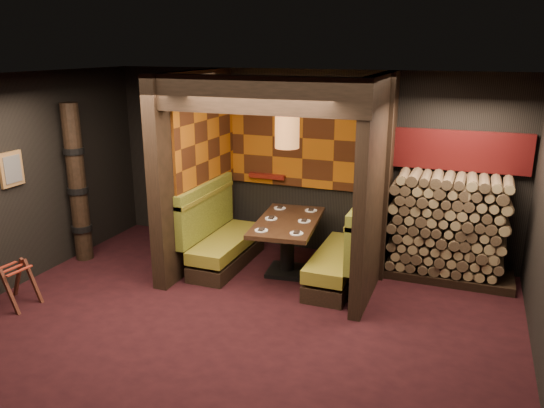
{
  "coord_description": "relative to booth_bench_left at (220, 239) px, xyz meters",
  "views": [
    {
      "loc": [
        2.43,
        -5.03,
        3.16
      ],
      "look_at": [
        0.0,
        1.3,
        1.15
      ],
      "focal_mm": 35.0,
      "sensor_mm": 36.0,
      "label": 1
    }
  ],
  "objects": [
    {
      "name": "place_settings",
      "position": [
        1.04,
        0.05,
        0.42
      ],
      "size": [
        0.78,
        1.28,
        0.03
      ],
      "color": "white",
      "rests_on": "dining_table"
    },
    {
      "name": "tapa_back_panel",
      "position": [
        0.94,
        1.06,
        1.42
      ],
      "size": [
        2.4,
        0.06,
        1.55
      ],
      "primitive_type": "cube",
      "color": "#9C4F0D",
      "rests_on": "wall_back"
    },
    {
      "name": "totem_column",
      "position": [
        -2.09,
        -0.55,
        0.79
      ],
      "size": [
        0.31,
        0.31,
        2.4
      ],
      "color": "black",
      "rests_on": "floor"
    },
    {
      "name": "partition_right",
      "position": [
        2.26,
        0.05,
        1.02
      ],
      "size": [
        0.15,
        2.1,
        2.85
      ],
      "primitive_type": "cube",
      "color": "black",
      "rests_on": "floor"
    },
    {
      "name": "booth_bench_left",
      "position": [
        0.0,
        0.0,
        0.0
      ],
      "size": [
        0.68,
        1.6,
        1.14
      ],
      "color": "black",
      "rests_on": "floor"
    },
    {
      "name": "booth_bench_right",
      "position": [
        1.89,
        0.0,
        0.0
      ],
      "size": [
        0.68,
        1.6,
        1.14
      ],
      "color": "black",
      "rests_on": "floor"
    },
    {
      "name": "floor",
      "position": [
        0.96,
        -1.65,
        -0.41
      ],
      "size": [
        6.5,
        5.5,
        0.02
      ],
      "primitive_type": "cube",
      "color": "black",
      "rests_on": "ground"
    },
    {
      "name": "partition_left",
      "position": [
        -0.39,
        -0.0,
        1.02
      ],
      "size": [
        0.2,
        2.2,
        2.85
      ],
      "primitive_type": "cube",
      "color": "black",
      "rests_on": "floor"
    },
    {
      "name": "ceiling",
      "position": [
        0.96,
        -1.65,
        2.46
      ],
      "size": [
        6.5,
        5.5,
        0.02
      ],
      "primitive_type": "cube",
      "color": "black",
      "rests_on": "ground"
    },
    {
      "name": "bay_front_post",
      "position": [
        2.35,
        0.31,
        1.02
      ],
      "size": [
        0.08,
        0.08,
        2.85
      ],
      "primitive_type": "cube",
      "color": "black",
      "rests_on": "floor"
    },
    {
      "name": "framed_picture",
      "position": [
        -2.25,
        -1.55,
        1.22
      ],
      "size": [
        0.05,
        0.36,
        0.46
      ],
      "color": "olive",
      "rests_on": "wall_left"
    },
    {
      "name": "firewood_stack",
      "position": [
        3.25,
        0.7,
        0.35
      ],
      "size": [
        1.73,
        0.7,
        1.5
      ],
      "color": "black",
      "rests_on": "floor"
    },
    {
      "name": "wall_back",
      "position": [
        0.96,
        1.11,
        1.02
      ],
      "size": [
        6.5,
        0.02,
        2.85
      ],
      "primitive_type": "cube",
      "color": "black",
      "rests_on": "ground"
    },
    {
      "name": "pendant_lamp",
      "position": [
        1.04,
        0.0,
        1.68
      ],
      "size": [
        0.33,
        0.33,
        1.0
      ],
      "color": "#9B5E2E",
      "rests_on": "ceiling"
    },
    {
      "name": "dining_table",
      "position": [
        1.04,
        0.05,
        0.17
      ],
      "size": [
        1.0,
        1.61,
        0.81
      ],
      "color": "black",
      "rests_on": "floor"
    },
    {
      "name": "header_beam",
      "position": [
        0.94,
        -0.95,
        2.23
      ],
      "size": [
        2.85,
        0.18,
        0.44
      ],
      "primitive_type": "cube",
      "color": "black",
      "rests_on": "partition_left"
    },
    {
      "name": "wall_left",
      "position": [
        -2.3,
        -1.65,
        1.02
      ],
      "size": [
        0.02,
        5.5,
        2.85
      ],
      "primitive_type": "cube",
      "color": "black",
      "rests_on": "ground"
    },
    {
      "name": "tapa_side_panel",
      "position": [
        -0.27,
        0.17,
        1.45
      ],
      "size": [
        0.04,
        1.85,
        1.45
      ],
      "primitive_type": "cube",
      "color": "#9C4F0D",
      "rests_on": "partition_left"
    },
    {
      "name": "wall_front",
      "position": [
        0.96,
        -4.41,
        1.02
      ],
      "size": [
        6.5,
        0.02,
        2.85
      ],
      "primitive_type": "cube",
      "color": "black",
      "rests_on": "ground"
    },
    {
      "name": "luggage_rack",
      "position": [
        -1.87,
        -2.12,
        -0.1
      ],
      "size": [
        0.59,
        0.44,
        0.6
      ],
      "color": "#461F15",
      "rests_on": "floor"
    },
    {
      "name": "mosaic_header",
      "position": [
        3.25,
        1.03,
        1.38
      ],
      "size": [
        1.83,
        0.1,
        0.56
      ],
      "primitive_type": "cube",
      "color": "maroon",
      "rests_on": "wall_back"
    },
    {
      "name": "lacquer_shelf",
      "position": [
        0.36,
        1.0,
        0.78
      ],
      "size": [
        0.6,
        0.12,
        0.07
      ],
      "primitive_type": "cube",
      "color": "#62140E",
      "rests_on": "wall_back"
    }
  ]
}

